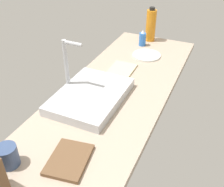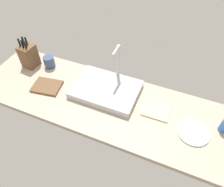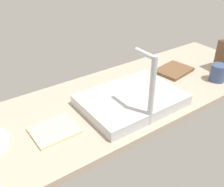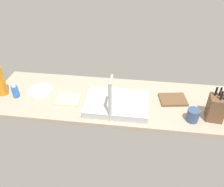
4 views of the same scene
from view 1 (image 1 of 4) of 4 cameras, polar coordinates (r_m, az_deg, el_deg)
name	(u,v)px [view 1 (image 1 of 4)]	position (r cm, az deg, el deg)	size (l,w,h in cm)	color
countertop_slab	(108,102)	(151.53, -0.85, -1.89)	(195.55, 59.79, 3.50)	tan
sink_basin	(91,96)	(149.61, -4.55, -0.51)	(47.33, 33.94, 5.13)	#B7BABF
faucet	(68,64)	(150.85, -9.33, 6.28)	(5.50, 12.04, 31.69)	#B7BABF
cutting_board	(69,160)	(117.93, -9.08, -13.64)	(20.68, 15.85, 1.80)	brown
soap_bottle	(142,39)	(214.01, 6.46, 11.46)	(5.29, 5.29, 12.78)	blue
water_bottle	(151,25)	(221.73, 8.22, 14.12)	(7.77, 7.77, 26.71)	orange
dinner_plate	(147,55)	(199.19, 7.32, 8.05)	(20.34, 20.34, 1.20)	silver
dish_towel	(122,69)	(179.59, 2.17, 5.24)	(18.27, 15.59, 1.20)	beige
coffee_mug	(8,156)	(120.39, -21.19, -12.22)	(8.62, 8.62, 9.54)	#384C75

